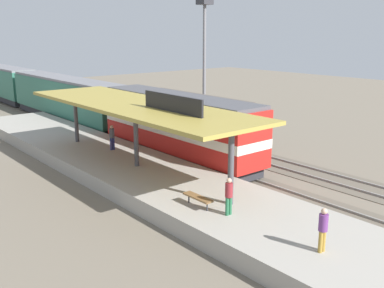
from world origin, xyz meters
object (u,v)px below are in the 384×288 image
(freight_car, at_px, (191,116))
(person_walking, at_px, (229,194))
(passenger_carriage_front, at_px, (66,99))
(person_waiting, at_px, (112,136))
(platform_bench, at_px, (198,198))
(locomotive, at_px, (178,126))
(light_mast, at_px, (204,36))
(person_boarding, at_px, (323,228))

(freight_car, xyz_separation_m, person_walking, (-10.16, -14.87, -0.12))
(passenger_carriage_front, distance_m, person_waiting, 16.05)
(freight_car, height_order, person_walking, freight_car)
(platform_bench, relative_size, person_waiting, 0.99)
(locomotive, distance_m, light_mast, 11.57)
(platform_bench, xyz_separation_m, light_mast, (13.80, 15.25, 7.05))
(passenger_carriage_front, bearing_deg, freight_car, -71.65)
(locomotive, bearing_deg, light_mast, 38.03)
(passenger_carriage_front, relative_size, person_waiting, 11.70)
(passenger_carriage_front, bearing_deg, person_waiting, -103.71)
(platform_bench, bearing_deg, freight_car, 51.41)
(locomotive, height_order, passenger_carriage_front, locomotive)
(light_mast, bearing_deg, passenger_carriage_front, 123.25)
(platform_bench, height_order, locomotive, locomotive)
(locomotive, xyz_separation_m, person_walking, (-5.56, -10.73, -0.56))
(person_waiting, xyz_separation_m, person_walking, (-1.76, -13.15, 0.00))
(platform_bench, bearing_deg, passenger_carriage_front, 77.54)
(person_walking, bearing_deg, person_boarding, -87.24)
(platform_bench, xyz_separation_m, person_walking, (0.44, -1.58, 0.51))
(platform_bench, xyz_separation_m, locomotive, (6.00, 9.15, 1.07))
(passenger_carriage_front, bearing_deg, person_boarding, -99.09)
(locomotive, height_order, person_waiting, locomotive)
(freight_car, xyz_separation_m, person_boarding, (-9.94, -19.52, -0.12))
(passenger_carriage_front, bearing_deg, person_walking, -100.96)
(locomotive, xyz_separation_m, person_waiting, (-3.80, 2.42, -0.56))
(light_mast, height_order, person_walking, light_mast)
(platform_bench, xyz_separation_m, person_boarding, (0.66, -6.23, 0.51))
(platform_bench, xyz_separation_m, passenger_carriage_front, (6.00, 27.15, 0.97))
(light_mast, bearing_deg, locomotive, -141.97)
(passenger_carriage_front, xyz_separation_m, light_mast, (7.80, -11.90, 6.08))
(freight_car, distance_m, person_walking, 18.01)
(freight_car, relative_size, person_walking, 7.02)
(person_waiting, height_order, person_boarding, same)
(platform_bench, relative_size, light_mast, 0.15)
(person_boarding, bearing_deg, person_walking, 92.76)
(passenger_carriage_front, height_order, person_boarding, passenger_carriage_front)
(person_boarding, bearing_deg, locomotive, 70.86)
(platform_bench, bearing_deg, locomotive, 56.75)
(person_walking, bearing_deg, locomotive, 62.59)
(passenger_carriage_front, height_order, person_walking, passenger_carriage_front)
(locomotive, distance_m, freight_car, 6.20)
(locomotive, height_order, freight_car, locomotive)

